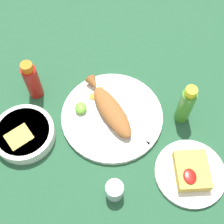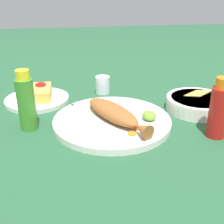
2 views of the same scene
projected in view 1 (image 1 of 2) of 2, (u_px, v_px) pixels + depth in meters
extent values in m
plane|color=#235133|center=(112.00, 117.00, 1.05)|extent=(4.00, 4.00, 0.00)
cylinder|color=silver|center=(112.00, 116.00, 1.05)|extent=(0.34, 0.34, 0.02)
ellipsoid|color=#935628|center=(112.00, 112.00, 1.02)|extent=(0.22, 0.16, 0.04)
cone|color=#935628|center=(93.00, 83.00, 1.08)|extent=(0.06, 0.06, 0.04)
cube|color=silver|center=(127.00, 115.00, 1.04)|extent=(0.10, 0.07, 0.00)
cube|color=silver|center=(144.00, 135.00, 1.00)|extent=(0.07, 0.05, 0.00)
cube|color=silver|center=(113.00, 129.00, 1.01)|extent=(0.06, 0.11, 0.00)
cube|color=silver|center=(139.00, 141.00, 0.99)|extent=(0.05, 0.07, 0.00)
cylinder|color=orange|center=(93.00, 97.00, 1.07)|extent=(0.03, 0.03, 0.00)
cylinder|color=orange|center=(100.00, 90.00, 1.09)|extent=(0.02, 0.02, 0.00)
ellipsoid|color=#6BB233|center=(81.00, 108.00, 1.04)|extent=(0.05, 0.04, 0.03)
cylinder|color=#B21914|center=(33.00, 82.00, 1.04)|extent=(0.05, 0.05, 0.14)
cylinder|color=orange|center=(27.00, 67.00, 0.97)|extent=(0.04, 0.04, 0.03)
cylinder|color=#3D8428|center=(185.00, 106.00, 0.99)|extent=(0.05, 0.05, 0.14)
cylinder|color=yellow|center=(191.00, 92.00, 0.92)|extent=(0.04, 0.04, 0.03)
cylinder|color=silver|center=(114.00, 190.00, 0.90)|extent=(0.05, 0.05, 0.06)
cylinder|color=white|center=(114.00, 192.00, 0.92)|extent=(0.04, 0.04, 0.03)
cylinder|color=silver|center=(190.00, 173.00, 0.95)|extent=(0.22, 0.22, 0.01)
cube|color=gold|center=(192.00, 170.00, 0.93)|extent=(0.12, 0.10, 0.04)
ellipsoid|color=#AD140F|center=(190.00, 176.00, 0.90)|extent=(0.05, 0.04, 0.01)
cylinder|color=white|center=(24.00, 134.00, 1.00)|extent=(0.20, 0.20, 0.04)
cylinder|color=olive|center=(23.00, 132.00, 0.99)|extent=(0.17, 0.17, 0.01)
cube|color=gold|center=(21.00, 141.00, 0.96)|extent=(0.11, 0.11, 0.02)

